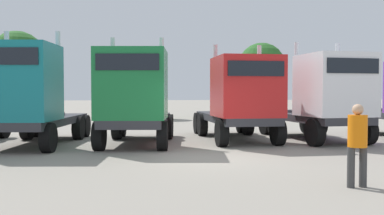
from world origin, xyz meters
TOP-DOWN VIEW (x-y plane):
  - ground at (0.00, 0.00)m, footprint 200.00×200.00m
  - semi_truck_teal at (-6.09, 3.35)m, footprint 3.40×6.61m
  - semi_truck_green at (-2.24, 3.24)m, footprint 3.40×6.21m
  - semi_truck_red at (2.06, 3.96)m, footprint 2.55×6.36m
  - semi_truck_white at (5.45, 3.43)m, footprint 2.94×6.09m
  - visitor_in_hivis at (2.27, -4.39)m, footprint 0.44×0.41m
  - oak_far_left at (-10.41, 20.34)m, footprint 4.00×4.00m
  - oak_far_centre at (-1.24, 20.34)m, footprint 3.15×3.15m
  - oak_far_right at (9.64, 24.31)m, footprint 4.29×4.29m

SIDE VIEW (x-z plane):
  - ground at x=0.00m, z-range 0.00..0.00m
  - visitor_in_hivis at x=2.27m, z-range 0.14..1.92m
  - semi_truck_red at x=2.06m, z-range -0.22..3.79m
  - semi_truck_white at x=5.45m, z-range -0.21..3.91m
  - semi_truck_green at x=-2.24m, z-range -0.22..3.94m
  - semi_truck_teal at x=-6.09m, z-range -0.26..4.04m
  - oak_far_centre at x=-1.24m, z-range 1.00..6.21m
  - oak_far_right at x=9.64m, z-range 1.10..7.62m
  - oak_far_left at x=-10.41m, z-range 1.26..7.82m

